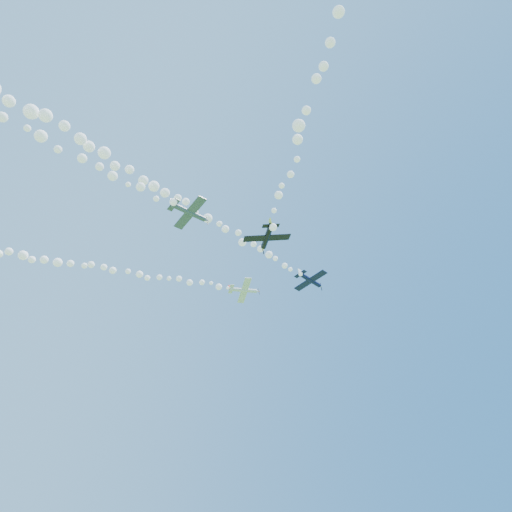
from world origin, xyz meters
TOP-DOWN VIEW (x-y plane):
  - plane_white at (7.81, 8.39)m, footprint 6.53×6.69m
  - smoke_trail_white at (-29.56, 20.18)m, footprint 71.11×24.08m
  - plane_navy at (17.52, -0.86)m, footprint 7.26×7.66m
  - smoke_trail_navy at (-19.61, -7.41)m, footprint 70.05×14.54m
  - plane_grey at (-13.61, -10.27)m, footprint 6.59×6.82m
  - plane_black at (-3.93, -15.82)m, footprint 6.58×6.33m

SIDE VIEW (x-z plane):
  - plane_black at x=-3.93m, z-range 39.72..41.75m
  - plane_grey at x=-13.61m, z-range 43.77..45.57m
  - smoke_trail_white at x=-29.56m, z-range 47.46..50.28m
  - plane_white at x=7.81m, z-range 48.05..50.35m
  - smoke_trail_navy at x=-19.61m, z-range 48.53..51.38m
  - plane_navy at x=17.52m, z-range 49.09..51.23m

